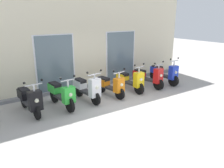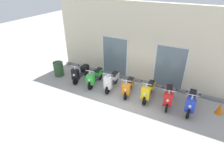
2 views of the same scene
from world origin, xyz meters
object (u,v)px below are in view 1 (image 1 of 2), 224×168
at_px(scooter_yellow, 130,80).
at_px(scooter_blue, 164,73).
at_px(scooter_white, 87,88).
at_px(scooter_green, 61,93).
at_px(scooter_black, 29,99).
at_px(scooter_red, 148,77).
at_px(scooter_orange, 110,85).
at_px(traffic_cone, 175,73).

bearing_deg(scooter_yellow, scooter_blue, -0.92).
bearing_deg(scooter_white, scooter_blue, 0.15).
distance_m(scooter_green, scooter_yellow, 2.97).
bearing_deg(scooter_yellow, scooter_white, -178.81).
xyz_separation_m(scooter_black, scooter_white, (2.00, -0.02, 0.01)).
bearing_deg(scooter_green, scooter_red, 0.48).
bearing_deg(scooter_red, scooter_orange, -179.11).
xyz_separation_m(scooter_white, scooter_orange, (0.97, -0.03, -0.04)).
bearing_deg(scooter_yellow, scooter_green, -178.62).
bearing_deg(scooter_white, scooter_red, 0.05).
height_order(scooter_orange, scooter_yellow, scooter_yellow).
bearing_deg(scooter_white, scooter_yellow, 1.19).
bearing_deg(scooter_black, scooter_blue, -0.13).
bearing_deg(scooter_black, scooter_green, -3.04).
relative_size(scooter_white, traffic_cone, 3.02).
distance_m(scooter_yellow, traffic_cone, 3.14).
distance_m(scooter_white, scooter_blue, 3.92).
xyz_separation_m(scooter_yellow, scooter_blue, (1.93, -0.03, 0.01)).
bearing_deg(scooter_orange, scooter_green, -179.94).
bearing_deg(scooter_blue, scooter_yellow, 179.08).
bearing_deg(scooter_blue, traffic_cone, 18.04).
distance_m(scooter_orange, scooter_blue, 2.95).
bearing_deg(scooter_blue, scooter_red, -179.54).
relative_size(scooter_green, scooter_red, 1.01).
relative_size(scooter_red, traffic_cone, 3.11).
distance_m(scooter_white, scooter_yellow, 1.99).
bearing_deg(scooter_blue, scooter_black, 179.87).
xyz_separation_m(scooter_red, traffic_cone, (2.16, 0.39, -0.21)).
relative_size(scooter_yellow, scooter_blue, 0.99).
relative_size(scooter_white, scooter_yellow, 0.98).
bearing_deg(scooter_black, scooter_red, -0.24).
bearing_deg(scooter_red, scooter_black, 179.76).
height_order(scooter_yellow, scooter_red, scooter_yellow).
xyz_separation_m(scooter_yellow, scooter_red, (0.95, -0.04, 0.01)).
distance_m(scooter_black, traffic_cone, 7.11).
relative_size(scooter_orange, traffic_cone, 2.85).
xyz_separation_m(scooter_orange, scooter_yellow, (1.02, 0.07, 0.01)).
bearing_deg(scooter_white, scooter_orange, -1.66).
bearing_deg(traffic_cone, scooter_black, -177.01).
height_order(scooter_orange, scooter_red, scooter_red).
xyz_separation_m(scooter_red, scooter_blue, (0.98, 0.01, 0.00)).
bearing_deg(scooter_black, traffic_cone, 2.99).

